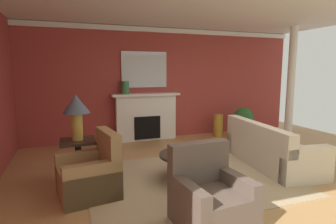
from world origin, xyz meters
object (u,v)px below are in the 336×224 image
object	(u,v)px
fireplace	(146,118)
vase_mantel_left	(125,88)
side_table	(79,158)
table_lamp	(76,108)
vase_tall_corner	(218,125)
mantel_mirror	(144,70)
potted_plant	(243,120)
coffee_table	(189,160)
sofa	(270,150)
armchair_facing_fireplace	(210,200)
armchair_near_window	(91,175)

from	to	relation	value
fireplace	vase_mantel_left	size ratio (longest dim) A/B	5.47
side_table	vase_mantel_left	size ratio (longest dim) A/B	2.13
vase_mantel_left	table_lamp	bearing A→B (deg)	-118.54
fireplace	vase_tall_corner	size ratio (longest dim) A/B	2.87
mantel_mirror	side_table	distance (m)	3.41
mantel_mirror	vase_tall_corner	world-z (taller)	mantel_mirror
vase_mantel_left	potted_plant	size ratio (longest dim) A/B	0.40
vase_tall_corner	coffee_table	bearing A→B (deg)	-128.16
sofa	vase_mantel_left	world-z (taller)	vase_mantel_left
coffee_table	vase_tall_corner	world-z (taller)	vase_tall_corner
vase_tall_corner	fireplace	bearing A→B (deg)	171.53
table_lamp	vase_mantel_left	bearing A→B (deg)	61.46
fireplace	sofa	bearing A→B (deg)	-58.34
table_lamp	potted_plant	xyz separation A→B (m)	(4.42, 1.73, -0.73)
side_table	table_lamp	size ratio (longest dim) A/B	0.93
armchair_facing_fireplace	vase_tall_corner	bearing A→B (deg)	59.10
coffee_table	vase_mantel_left	world-z (taller)	vase_mantel_left
potted_plant	side_table	bearing A→B (deg)	-158.58
table_lamp	vase_mantel_left	size ratio (longest dim) A/B	2.28
coffee_table	vase_tall_corner	bearing A→B (deg)	51.84
sofa	mantel_mirror	bearing A→B (deg)	120.59
armchair_facing_fireplace	vase_tall_corner	xyz separation A→B (m)	(2.41, 4.02, 0.01)
mantel_mirror	table_lamp	size ratio (longest dim) A/B	1.63
table_lamp	potted_plant	size ratio (longest dim) A/B	0.90
table_lamp	mantel_mirror	bearing A→B (deg)	53.95
armchair_near_window	fireplace	bearing A→B (deg)	61.10
sofa	coffee_table	xyz separation A→B (m)	(-1.78, -0.13, 0.04)
vase_mantel_left	vase_tall_corner	size ratio (longest dim) A/B	0.52
mantel_mirror	armchair_facing_fireplace	bearing A→B (deg)	-95.06
mantel_mirror	vase_tall_corner	xyz separation A→B (m)	(2.01, -0.42, -1.55)
vase_tall_corner	table_lamp	bearing A→B (deg)	-151.61
fireplace	vase_mantel_left	bearing A→B (deg)	-174.84
side_table	vase_mantel_left	world-z (taller)	vase_mantel_left
fireplace	sofa	size ratio (longest dim) A/B	0.82
sofa	table_lamp	bearing A→B (deg)	172.97
sofa	coffee_table	world-z (taller)	sofa
mantel_mirror	armchair_facing_fireplace	xyz separation A→B (m)	(-0.39, -4.44, -1.56)
fireplace	armchair_near_window	xyz separation A→B (m)	(-1.67, -3.02, -0.28)
fireplace	potted_plant	xyz separation A→B (m)	(2.61, -0.63, -0.10)
table_lamp	fireplace	bearing A→B (deg)	52.59
sofa	vase_mantel_left	xyz separation A→B (m)	(-2.28, 2.75, 1.11)
fireplace	table_lamp	world-z (taller)	table_lamp
mantel_mirror	side_table	xyz separation A→B (m)	(-1.81, -2.49, -1.47)
vase_tall_corner	potted_plant	world-z (taller)	potted_plant
coffee_table	armchair_near_window	bearing A→B (deg)	-176.97
table_lamp	potted_plant	bearing A→B (deg)	21.42
sofa	potted_plant	size ratio (longest dim) A/B	2.62
coffee_table	table_lamp	xyz separation A→B (m)	(-1.75, 0.57, 0.89)
coffee_table	table_lamp	size ratio (longest dim) A/B	1.33
mantel_mirror	potted_plant	size ratio (longest dim) A/B	1.47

